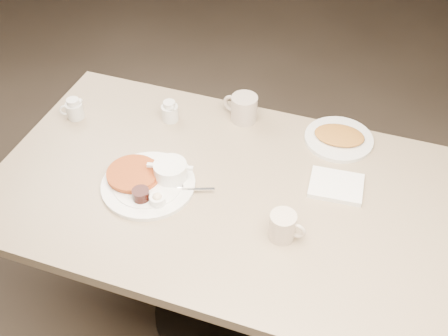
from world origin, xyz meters
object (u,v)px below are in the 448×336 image
(coffee_mug_near, at_px, (283,226))
(creamer_left, at_px, (74,109))
(diner_table, at_px, (222,222))
(creamer_right, at_px, (170,111))
(main_plate, at_px, (150,180))
(coffee_mug_far, at_px, (243,108))
(hash_plate, at_px, (339,138))

(coffee_mug_near, xyz_separation_m, creamer_left, (-0.87, 0.30, -0.01))
(diner_table, distance_m, creamer_right, 0.45)
(main_plate, relative_size, coffee_mug_far, 2.71)
(diner_table, relative_size, coffee_mug_near, 13.13)
(main_plate, relative_size, creamer_right, 4.57)
(diner_table, relative_size, creamer_left, 17.04)
(diner_table, distance_m, coffee_mug_far, 0.43)
(creamer_left, xyz_separation_m, creamer_right, (0.34, 0.10, 0.00))
(creamer_right, bearing_deg, main_plate, -77.28)
(main_plate, bearing_deg, hash_plate, 37.99)
(coffee_mug_far, distance_m, creamer_right, 0.27)
(hash_plate, bearing_deg, coffee_mug_near, -98.98)
(main_plate, distance_m, coffee_mug_far, 0.46)
(creamer_left, bearing_deg, coffee_mug_far, 18.15)
(coffee_mug_near, bearing_deg, diner_table, 150.93)
(coffee_mug_far, xyz_separation_m, creamer_right, (-0.25, -0.09, -0.01))
(diner_table, xyz_separation_m, hash_plate, (0.31, 0.36, 0.18))
(diner_table, xyz_separation_m, creamer_left, (-0.64, 0.17, 0.21))
(creamer_right, bearing_deg, hash_plate, 7.88)
(creamer_left, bearing_deg, coffee_mug_near, -18.91)
(main_plate, height_order, creamer_right, creamer_right)
(coffee_mug_far, bearing_deg, main_plate, -112.82)
(main_plate, xyz_separation_m, hash_plate, (0.54, 0.42, -0.01))
(coffee_mug_near, bearing_deg, hash_plate, 81.02)
(main_plate, bearing_deg, diner_table, 15.69)
(diner_table, distance_m, hash_plate, 0.51)
(coffee_mug_near, height_order, creamer_right, coffee_mug_near)
(creamer_right, bearing_deg, coffee_mug_near, -36.98)
(diner_table, bearing_deg, creamer_left, 165.24)
(creamer_right, distance_m, hash_plate, 0.62)
(coffee_mug_far, relative_size, creamer_left, 1.66)
(main_plate, bearing_deg, coffee_mug_far, 67.18)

